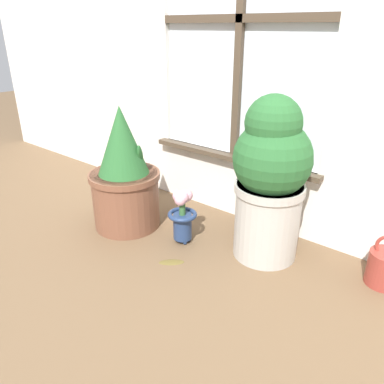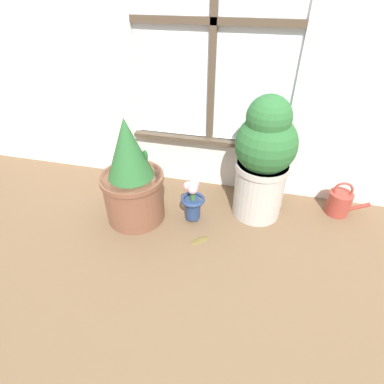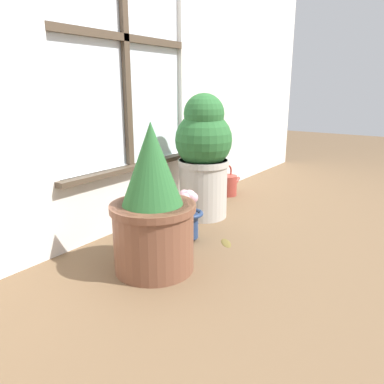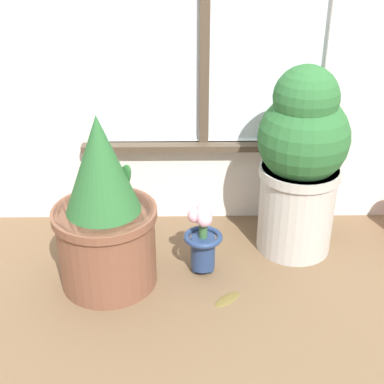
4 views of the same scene
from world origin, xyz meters
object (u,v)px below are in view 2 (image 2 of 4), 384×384
(potted_plant_left, at_px, (132,179))
(watering_can, at_px, (339,202))
(potted_plant_right, at_px, (264,158))
(flower_vase, at_px, (193,199))

(potted_plant_left, relative_size, watering_can, 2.59)
(potted_plant_right, distance_m, watering_can, 0.56)
(flower_vase, height_order, watering_can, flower_vase)
(watering_can, bearing_deg, potted_plant_left, -164.88)
(flower_vase, xyz_separation_m, watering_can, (0.82, 0.26, -0.07))
(potted_plant_left, relative_size, potted_plant_right, 0.86)
(potted_plant_left, height_order, potted_plant_right, potted_plant_right)
(potted_plant_right, xyz_separation_m, flower_vase, (-0.35, -0.15, -0.23))
(potted_plant_left, distance_m, flower_vase, 0.35)
(potted_plant_left, bearing_deg, potted_plant_right, 16.80)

